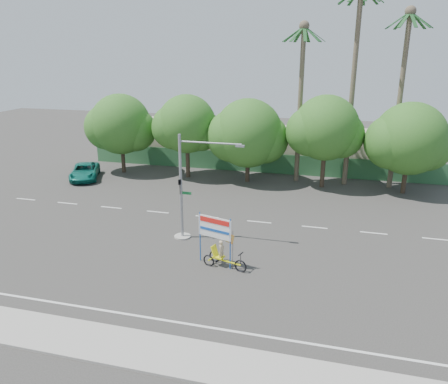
# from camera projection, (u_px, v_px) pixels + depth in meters

# --- Properties ---
(ground) EXTENTS (120.00, 120.00, 0.00)m
(ground) POSITION_uv_depth(u_px,v_px,m) (200.00, 269.00, 25.09)
(ground) COLOR #33302D
(ground) RESTS_ON ground
(sidewalk_near) EXTENTS (50.00, 2.40, 0.12)m
(sidewalk_near) POSITION_uv_depth(u_px,v_px,m) (144.00, 351.00, 18.18)
(sidewalk_near) COLOR gray
(sidewalk_near) RESTS_ON ground
(fence) EXTENTS (38.00, 0.08, 2.00)m
(fence) POSITION_uv_depth(u_px,v_px,m) (264.00, 163.00, 44.55)
(fence) COLOR #336B3D
(fence) RESTS_ON ground
(building_left) EXTENTS (12.00, 8.00, 4.00)m
(building_left) POSITION_uv_depth(u_px,v_px,m) (186.00, 140.00, 50.81)
(building_left) COLOR #B5A990
(building_left) RESTS_ON ground
(building_right) EXTENTS (14.00, 8.00, 3.60)m
(building_right) POSITION_uv_depth(u_px,v_px,m) (346.00, 150.00, 46.49)
(building_right) COLOR #B5A990
(building_right) RESTS_ON ground
(tree_far_left) EXTENTS (7.14, 6.00, 7.96)m
(tree_far_left) POSITION_uv_depth(u_px,v_px,m) (120.00, 126.00, 43.58)
(tree_far_left) COLOR #473828
(tree_far_left) RESTS_ON ground
(tree_left) EXTENTS (6.66, 5.60, 8.07)m
(tree_left) POSITION_uv_depth(u_px,v_px,m) (186.00, 126.00, 41.79)
(tree_left) COLOR #473828
(tree_left) RESTS_ON ground
(tree_center) EXTENTS (7.62, 6.40, 7.85)m
(tree_center) POSITION_uv_depth(u_px,v_px,m) (248.00, 135.00, 40.51)
(tree_center) COLOR #473828
(tree_center) RESTS_ON ground
(tree_right) EXTENTS (6.90, 5.80, 8.36)m
(tree_right) POSITION_uv_depth(u_px,v_px,m) (325.00, 130.00, 38.57)
(tree_right) COLOR #473828
(tree_right) RESTS_ON ground
(tree_far_right) EXTENTS (7.38, 6.20, 7.94)m
(tree_far_right) POSITION_uv_depth(u_px,v_px,m) (409.00, 141.00, 37.05)
(tree_far_right) COLOR #473828
(tree_far_right) RESTS_ON ground
(palm_tall) EXTENTS (3.73, 3.79, 17.45)m
(palm_tall) POSITION_uv_depth(u_px,v_px,m) (354.00, 69.00, 37.83)
(palm_tall) COLOR #70604C
(palm_tall) RESTS_ON ground
(palm_mid) EXTENTS (3.73, 3.79, 15.45)m
(palm_mid) POSITION_uv_depth(u_px,v_px,m) (402.00, 82.00, 37.19)
(palm_mid) COLOR #70604C
(palm_mid) RESTS_ON ground
(palm_short) EXTENTS (3.73, 3.79, 14.45)m
(palm_short) POSITION_uv_depth(u_px,v_px,m) (301.00, 86.00, 39.42)
(palm_short) COLOR #70604C
(palm_short) RESTS_ON ground
(traffic_signal) EXTENTS (4.72, 1.10, 7.00)m
(traffic_signal) POSITION_uv_depth(u_px,v_px,m) (186.00, 196.00, 28.39)
(traffic_signal) COLOR gray
(traffic_signal) RESTS_ON ground
(trike_billboard) EXTENTS (3.08, 1.25, 3.13)m
(trike_billboard) POSITION_uv_depth(u_px,v_px,m) (219.00, 246.00, 25.09)
(trike_billboard) COLOR black
(trike_billboard) RESTS_ON ground
(pickup_truck) EXTENTS (4.38, 5.81, 1.47)m
(pickup_truck) POSITION_uv_depth(u_px,v_px,m) (85.00, 171.00, 42.49)
(pickup_truck) COLOR #0F6A5A
(pickup_truck) RESTS_ON ground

